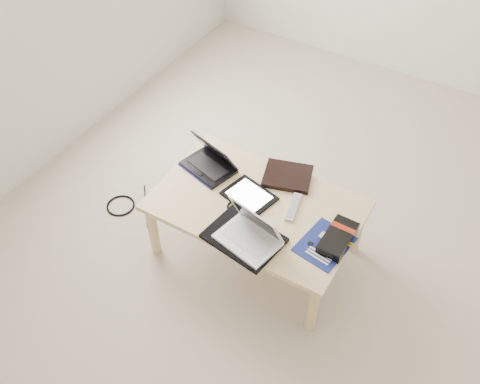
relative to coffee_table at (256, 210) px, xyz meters
The scene contains 13 objects.
ground 0.58m from the coffee_table, 32.90° to the left, with size 4.00×4.00×0.00m, color #B1A28F.
coffee_table is the anchor object (origin of this frame).
book 0.28m from the coffee_table, 78.70° to the left, with size 0.32×0.29×0.03m.
netbook 0.40m from the coffee_table, 162.87° to the left, with size 0.34×0.28×0.19m.
tablet 0.09m from the coffee_table, 157.68° to the left, with size 0.31×0.26×0.01m.
remote 0.21m from the coffee_table, 21.26° to the left, with size 0.09×0.21×0.02m.
neoprene_sleeve 0.26m from the coffee_table, 74.97° to the right, with size 0.37×0.27×0.02m, color black.
white_laptop 0.28m from the coffee_table, 67.39° to the right, with size 0.34×0.27×0.20m.
motherboard 0.44m from the coffee_table, ahead, with size 0.26×0.31×0.01m.
gpu_box 0.49m from the coffee_table, ahead, with size 0.13×0.26×0.06m.
cable_coil 0.13m from the coffee_table, 135.35° to the right, with size 0.10×0.10×0.01m, color black.
floor_cable_coil 0.98m from the coffee_table, behind, with size 0.18×0.18×0.01m, color black.
floor_cable_trail 0.85m from the coffee_table, behind, with size 0.01×0.01×0.37m, color black.
Camera 1 is at (0.54, -1.98, 2.51)m, focal length 40.00 mm.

